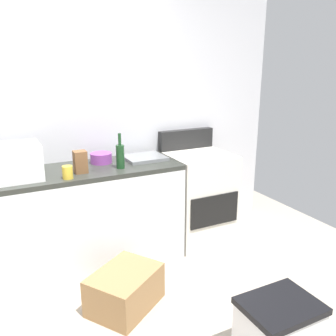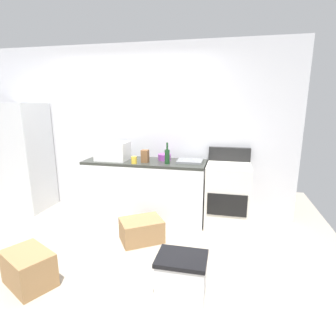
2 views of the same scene
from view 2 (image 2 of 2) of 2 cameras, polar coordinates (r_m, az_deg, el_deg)
The scene contains 14 objects.
ground_plane at distance 3.45m, azimuth -15.82°, elevation -17.30°, with size 6.00×6.00×0.00m, color #9E9384.
wall_back at distance 4.41m, azimuth -7.34°, elevation 7.74°, with size 5.00×0.10×2.60m, color silver.
kitchen_counter at distance 4.17m, azimuth -4.73°, elevation -4.52°, with size 1.80×0.60×0.90m.
refrigerator at distance 5.02m, azimuth -27.98°, elevation 1.96°, with size 0.68×0.66×1.73m, color silver.
stove_oven at distance 3.99m, azimuth 12.34°, elevation -5.40°, with size 0.60×0.61×1.10m.
microwave at distance 4.15m, azimuth -11.56°, elevation 3.51°, with size 0.46×0.34×0.27m, color white.
sink_basin at distance 3.96m, azimuth 4.63°, elevation 1.48°, with size 0.36×0.32×0.03m, color slate.
wine_bottle at distance 3.81m, azimuth -0.17°, elevation 2.52°, with size 0.07×0.07×0.30m.
coffee_mug at distance 3.87m, azimuth -7.13°, elevation 1.66°, with size 0.08×0.08×0.10m, color gold.
knife_block at distance 3.92m, azimuth -4.83°, elevation 2.49°, with size 0.10×0.10×0.18m, color brown.
mixing_bowl at distance 4.08m, azimuth -0.76°, elevation 2.32°, with size 0.19×0.19×0.09m, color purple.
cardboard_box_large at distance 3.60m, azimuth -5.57°, elevation -12.82°, with size 0.51×0.39×0.29m, color olive.
cardboard_box_medium at distance 3.13m, azimuth -27.15°, elevation -18.23°, with size 0.50×0.35×0.34m, color olive.
storage_bin at distance 2.71m, azimuth 2.85°, elevation -21.43°, with size 0.46×0.36×0.38m.
Camera 2 is at (1.50, -2.57, 1.75)m, focal length 29.07 mm.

